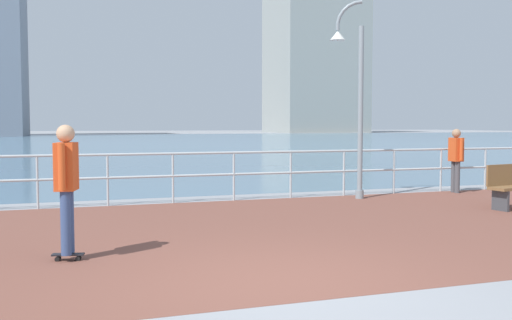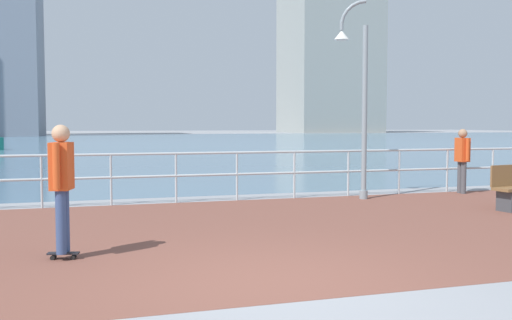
% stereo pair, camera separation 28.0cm
% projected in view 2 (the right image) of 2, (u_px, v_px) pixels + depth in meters
% --- Properties ---
extents(ground, '(220.00, 220.00, 0.00)m').
position_uv_depth(ground, '(110.00, 147.00, 44.44)').
color(ground, gray).
extents(brick_paving, '(28.00, 7.40, 0.01)m').
position_uv_depth(brick_paving, '(212.00, 233.00, 9.12)').
color(brick_paving, brown).
rests_on(brick_paving, ground).
extents(harbor_water, '(180.00, 88.00, 0.00)m').
position_uv_depth(harbor_water, '(105.00, 142.00, 55.64)').
color(harbor_water, slate).
rests_on(harbor_water, ground).
extents(waterfront_railing, '(25.25, 0.06, 1.13)m').
position_uv_depth(waterfront_railing, '(176.00, 168.00, 12.61)').
color(waterfront_railing, '#B2BCC1').
rests_on(waterfront_railing, ground).
extents(lamppost, '(0.77, 0.51, 4.61)m').
position_uv_depth(lamppost, '(357.00, 90.00, 13.19)').
color(lamppost, gray).
rests_on(lamppost, ground).
extents(skateboarder, '(0.41, 0.56, 1.74)m').
position_uv_depth(skateboarder, '(62.00, 179.00, 7.30)').
color(skateboarder, black).
rests_on(skateboarder, ground).
extents(bystander, '(0.27, 0.56, 1.63)m').
position_uv_depth(bystander, '(462.00, 156.00, 14.34)').
color(bystander, '#4C4C51').
rests_on(bystander, ground).
extents(tower_beige, '(17.88, 16.63, 31.15)m').
position_uv_depth(tower_beige, '(329.00, 62.00, 119.68)').
color(tower_beige, '#939993').
rests_on(tower_beige, ground).
extents(tower_steel, '(11.23, 17.50, 34.07)m').
position_uv_depth(tower_steel, '(1.00, 29.00, 86.43)').
color(tower_steel, slate).
rests_on(tower_steel, ground).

